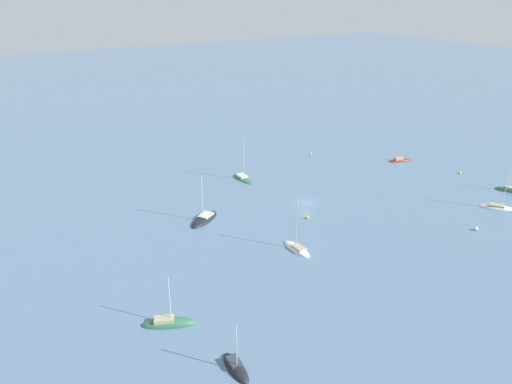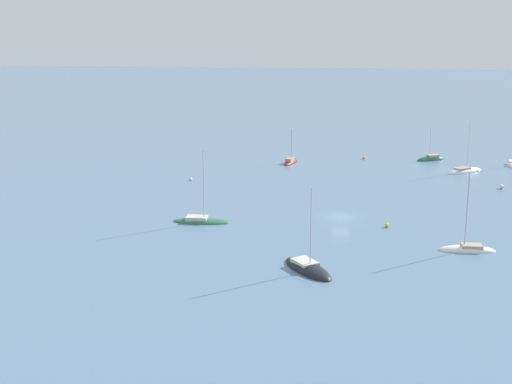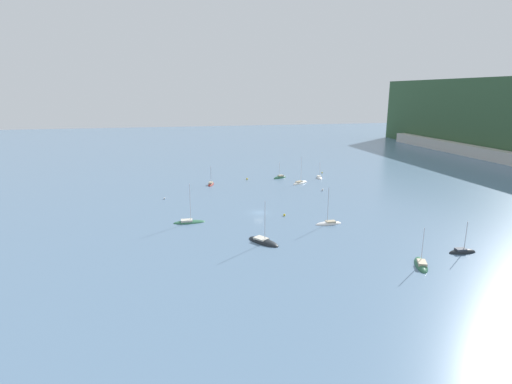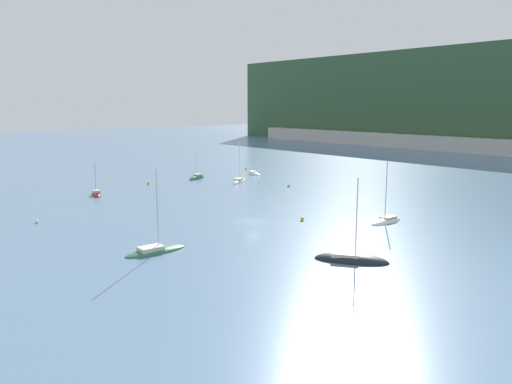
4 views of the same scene
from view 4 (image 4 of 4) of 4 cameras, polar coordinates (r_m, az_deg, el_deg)
name	(u,v)px [view 4 (image 4 of 4)]	position (r m, az deg, el deg)	size (l,w,h in m)	color
ground_plane	(253,222)	(79.11, -0.31, -3.39)	(600.00, 600.00, 0.00)	slate
sailboat_0	(386,222)	(81.33, 14.65, -3.29)	(2.43, 7.18, 10.62)	white
sailboat_1	(239,182)	(119.34, -1.91, 1.21)	(6.66, 8.08, 10.75)	white
sailboat_2	(351,260)	(60.73, 10.80, -7.69)	(9.04, 7.50, 10.95)	black
sailboat_3	(155,251)	(64.38, -11.44, -6.66)	(2.89, 8.39, 11.08)	#2D6647
sailboat_4	(197,178)	(125.29, -6.78, 1.57)	(4.58, 6.59, 7.24)	#2D6647
sailboat_5	(96,195)	(106.88, -17.77, -0.29)	(6.60, 3.53, 7.54)	maroon
sailboat_8	(254,174)	(131.39, -0.27, 2.03)	(6.30, 2.87, 7.54)	white
mooring_buoy_0	(289,185)	(112.18, 3.76, 0.78)	(0.75, 0.75, 0.75)	white
mooring_buoy_1	(148,183)	(118.15, -12.19, 1.02)	(0.65, 0.65, 0.65)	yellow
mooring_buoy_2	(302,219)	(80.00, 5.30, -3.06)	(0.61, 0.61, 0.61)	yellow
mooring_buoy_3	(246,169)	(141.59, -1.18, 2.69)	(0.55, 0.55, 0.55)	yellow
mooring_buoy_4	(37,221)	(85.22, -23.77, -3.10)	(0.53, 0.53, 0.53)	white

